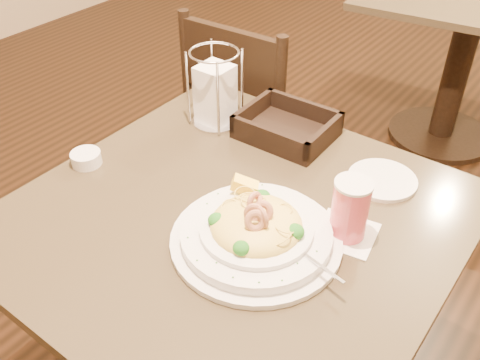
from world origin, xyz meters
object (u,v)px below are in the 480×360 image
Objects in this scene: napkin_caddy at (215,93)px; side_plate at (382,180)px; pasta_bowl at (256,231)px; main_table at (235,288)px; drink_glass at (350,209)px; background_table at (464,42)px; bread_basket at (287,128)px; butter_ramekin at (86,158)px; dining_chair_near at (252,127)px.

napkin_caddy is 1.29× the size of side_plate.
pasta_bowl is 0.36m from side_plate.
main_table is 0.39m from drink_glass.
background_table is 1.51m from bread_basket.
side_plate is at bearing 70.87° from pasta_bowl.
main_table is 0.48m from butter_ramekin.
main_table is at bearing 120.17° from dining_chair_near.
drink_glass is at bearing 14.23° from butter_ramekin.
butter_ramekin is (-0.62, -0.16, -0.05)m from drink_glass.
napkin_caddy is 0.49m from side_plate.
napkin_caddy reaches higher than pasta_bowl.
napkin_caddy reaches higher than dining_chair_near.
background_table is 6.24× the size of side_plate.
bread_basket is at bearing 103.73° from main_table.
main_table and background_table have the same top height.
napkin_caddy is (-0.19, -0.06, 0.07)m from bread_basket.
dining_chair_near is 4.48× the size of napkin_caddy.
pasta_bowl is at bearing 123.55° from dining_chair_near.
side_plate is at bearing 3.04° from napkin_caddy.
drink_glass is 0.64m from butter_ramekin.
drink_glass reaches higher than side_plate.
drink_glass is 0.39m from bread_basket.
pasta_bowl is 0.49m from butter_ramekin.
butter_ramekin reaches higher than background_table.
main_table is 0.44m from side_plate.
dining_chair_near reaches higher than background_table.
side_plate is at bearing -6.35° from bread_basket.
bread_basket is at bearing 133.81° from dining_chair_near.
butter_ramekin is at bearing -148.84° from side_plate.
main_table is at bearing 153.91° from pasta_bowl.
drink_glass is (0.14, 0.13, 0.03)m from pasta_bowl.
butter_ramekin is (-0.61, -0.37, 0.01)m from side_plate.
pasta_bowl is 0.41m from bread_basket.
drink_glass reaches higher than main_table.
drink_glass is at bearing 136.19° from dining_chair_near.
pasta_bowl is 1.86× the size of napkin_caddy.
dining_chair_near is 0.91m from pasta_bowl.
drink_glass is 0.66× the size of napkin_caddy.
main_table is 6.54× the size of drink_glass.
pasta_bowl reaches higher than main_table.
background_table is 1.22m from dining_chair_near.
side_plate is (0.12, 0.34, -0.03)m from pasta_bowl.
dining_chair_near is at bearing 111.32° from napkin_caddy.
butter_ramekin is (-0.13, -0.34, -0.07)m from napkin_caddy.
pasta_bowl is (0.09, -0.04, 0.27)m from main_table.
dining_chair_near is at bearing 136.37° from bread_basket.
napkin_caddy is 0.37m from butter_ramekin.
main_table is 2.33× the size of pasta_bowl.
bread_basket is (-0.30, 0.24, -0.04)m from drink_glass.
drink_glass is 1.89× the size of butter_ramekin.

